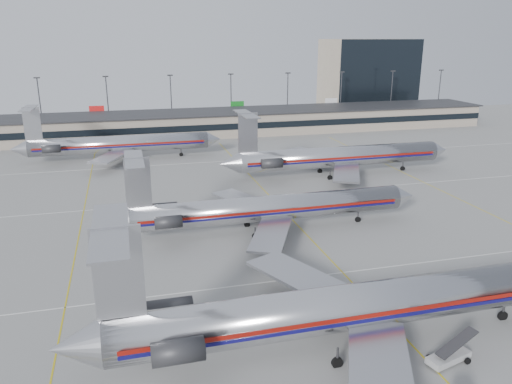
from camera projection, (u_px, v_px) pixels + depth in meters
name	position (u px, v px, depth m)	size (l,w,h in m)	color
ground	(386.00, 318.00, 47.82)	(260.00, 260.00, 0.00)	gray
apron_markings	(343.00, 273.00, 57.04)	(160.00, 0.15, 0.02)	silver
terminal	(210.00, 123.00, 137.26)	(162.00, 17.00, 6.25)	gray
light_mast_row	(202.00, 97.00, 148.58)	(163.60, 0.40, 15.28)	#38383D
distant_building	(367.00, 76.00, 177.37)	(30.00, 20.00, 25.00)	tan
jet_foreground	(350.00, 306.00, 42.56)	(50.03, 29.46, 13.10)	#BCBCC1
jet_second_row	(264.00, 208.00, 68.25)	(44.31, 26.09, 11.60)	#BCBCC1
jet_third_row	(336.00, 157.00, 95.93)	(47.20, 29.03, 12.91)	#BCBCC1
jet_back_row	(117.00, 144.00, 108.19)	(44.45, 27.34, 12.15)	#BCBCC1
belt_loader	(450.00, 355.00, 41.15)	(4.84, 2.40, 2.47)	#A5A5A5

